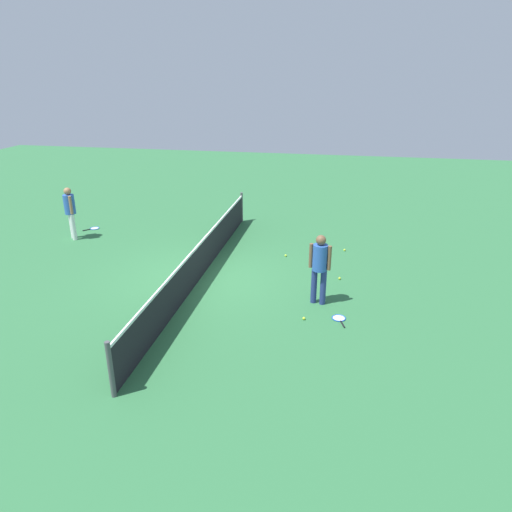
# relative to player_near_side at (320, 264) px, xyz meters

# --- Properties ---
(ground_plane) EXTENTS (40.00, 40.00, 0.00)m
(ground_plane) POSITION_rel_player_near_side_xyz_m (0.92, 3.16, -1.01)
(ground_plane) COLOR #2D6B3D
(court_net) EXTENTS (10.09, 0.09, 1.07)m
(court_net) POSITION_rel_player_near_side_xyz_m (0.92, 3.16, -0.51)
(court_net) COLOR #4C4C51
(court_net) RESTS_ON ground_plane
(player_near_side) EXTENTS (0.40, 0.53, 1.70)m
(player_near_side) POSITION_rel_player_near_side_xyz_m (0.00, 0.00, 0.00)
(player_near_side) COLOR navy
(player_near_side) RESTS_ON ground_plane
(player_far_side) EXTENTS (0.48, 0.48, 1.70)m
(player_far_side) POSITION_rel_player_near_side_xyz_m (3.05, 8.14, 0.00)
(player_far_side) COLOR white
(player_far_side) RESTS_ON ground_plane
(tennis_racket_near_player) EXTENTS (0.61, 0.40, 0.03)m
(tennis_racket_near_player) POSITION_rel_player_near_side_xyz_m (-0.69, -0.52, -1.00)
(tennis_racket_near_player) COLOR blue
(tennis_racket_near_player) RESTS_ON ground_plane
(tennis_racket_far_player) EXTENTS (0.57, 0.49, 0.03)m
(tennis_racket_far_player) POSITION_rel_player_near_side_xyz_m (4.11, 8.03, -1.00)
(tennis_racket_far_player) COLOR blue
(tennis_racket_far_player) RESTS_ON ground_plane
(tennis_ball_near_player) EXTENTS (0.07, 0.07, 0.07)m
(tennis_ball_near_player) POSITION_rel_player_near_side_xyz_m (1.45, -0.48, -0.98)
(tennis_ball_near_player) COLOR #C6E033
(tennis_ball_near_player) RESTS_ON ground_plane
(tennis_ball_by_net) EXTENTS (0.07, 0.07, 0.07)m
(tennis_ball_by_net) POSITION_rel_player_near_side_xyz_m (-0.87, 0.25, -0.98)
(tennis_ball_by_net) COLOR #C6E033
(tennis_ball_by_net) RESTS_ON ground_plane
(tennis_ball_midcourt) EXTENTS (0.07, 0.07, 0.07)m
(tennis_ball_midcourt) POSITION_rel_player_near_side_xyz_m (3.58, -0.57, -0.98)
(tennis_ball_midcourt) COLOR #C6E033
(tennis_ball_midcourt) RESTS_ON ground_plane
(tennis_ball_baseline) EXTENTS (0.07, 0.07, 0.07)m
(tennis_ball_baseline) POSITION_rel_player_near_side_xyz_m (2.79, 1.13, -0.98)
(tennis_ball_baseline) COLOR #C6E033
(tennis_ball_baseline) RESTS_ON ground_plane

